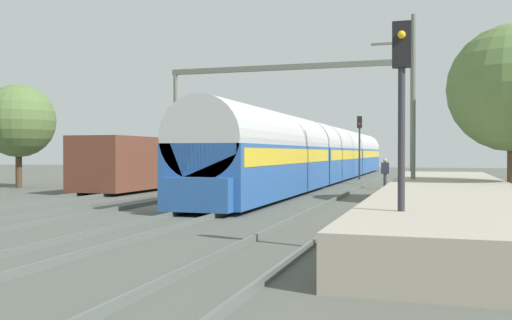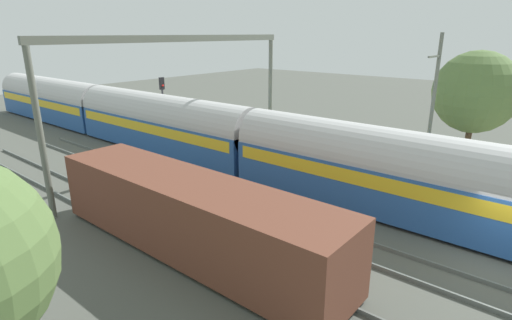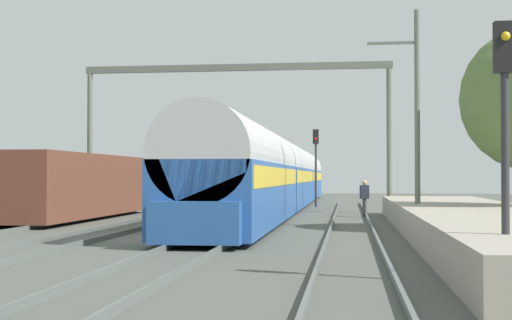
{
  "view_description": "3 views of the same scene",
  "coord_description": "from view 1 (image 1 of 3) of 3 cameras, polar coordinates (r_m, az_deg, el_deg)",
  "views": [
    {
      "loc": [
        9.23,
        -20.04,
        2.06
      ],
      "look_at": [
        2.01,
        3.23,
        1.73
      ],
      "focal_mm": 40.01,
      "sensor_mm": 36.0,
      "label": 1
    },
    {
      "loc": [
        -15.02,
        -1.11,
        7.98
      ],
      "look_at": [
        0.61,
        11.74,
        1.56
      ],
      "focal_mm": 28.21,
      "sensor_mm": 36.0,
      "label": 2
    },
    {
      "loc": [
        5.93,
        -21.67,
        1.91
      ],
      "look_at": [
        1.01,
        17.19,
        2.78
      ],
      "focal_mm": 51.24,
      "sensor_mm": 36.0,
      "label": 3
    }
  ],
  "objects": [
    {
      "name": "catenary_pole_east_mid",
      "position": [
        25.55,
        15.34,
        5.43
      ],
      "size": [
        1.9,
        0.2,
        8.0
      ],
      "color": "#62675C",
      "rests_on": "ground"
    },
    {
      "name": "railway_signal_far",
      "position": [
        43.96,
        10.31,
        2.09
      ],
      "size": [
        0.36,
        0.3,
        4.81
      ],
      "color": "#2D2D33",
      "rests_on": "ground"
    },
    {
      "name": "tree_west_background",
      "position": [
        35.97,
        -22.65,
        3.62
      ],
      "size": [
        4.23,
        4.23,
        6.01
      ],
      "color": "#4C3826",
      "rests_on": "ground"
    },
    {
      "name": "track_far_west",
      "position": [
        25.27,
        -20.03,
        -3.77
      ],
      "size": [
        1.52,
        60.0,
        0.16
      ],
      "color": "#5B615D",
      "rests_on": "ground"
    },
    {
      "name": "track_west",
      "position": [
        23.07,
        -12.04,
        -4.17
      ],
      "size": [
        1.51,
        60.0,
        0.16
      ],
      "color": "#5B615D",
      "rests_on": "ground"
    },
    {
      "name": "catenary_gantry",
      "position": [
        37.9,
        3.07,
        6.58
      ],
      "size": [
        16.46,
        0.28,
        7.86
      ],
      "color": "#62675C",
      "rests_on": "ground"
    },
    {
      "name": "track_far_east",
      "position": [
        20.4,
        8.15,
        -4.81
      ],
      "size": [
        1.52,
        60.0,
        0.16
      ],
      "color": "#5B615D",
      "rests_on": "ground"
    },
    {
      "name": "freight_car",
      "position": [
        33.19,
        -10.14,
        -0.26
      ],
      "size": [
        2.8,
        13.0,
        2.7
      ],
      "color": "brown",
      "rests_on": "ground"
    },
    {
      "name": "track_east",
      "position": [
        21.4,
        -2.57,
        -4.54
      ],
      "size": [
        1.51,
        60.0,
        0.16
      ],
      "color": "#5B615D",
      "rests_on": "ground"
    },
    {
      "name": "person_crossing",
      "position": [
        32.98,
        12.78,
        -1.04
      ],
      "size": [
        0.45,
        0.33,
        1.73
      ],
      "rotation": [
        0.0,
        0.0,
        0.26
      ],
      "color": "#3A3A3A",
      "rests_on": "ground"
    },
    {
      "name": "railway_signal_near",
      "position": [
        11.59,
        14.35,
        5.34
      ],
      "size": [
        0.36,
        0.3,
        4.62
      ],
      "color": "#2D2D33",
      "rests_on": "ground"
    },
    {
      "name": "tree_east_background",
      "position": [
        24.45,
        24.27,
        6.55
      ],
      "size": [
        4.95,
        4.95,
        7.03
      ],
      "color": "#4C3826",
      "rests_on": "ground"
    },
    {
      "name": "platform",
      "position": [
        22.11,
        18.82,
        -3.44
      ],
      "size": [
        4.4,
        28.0,
        0.9
      ],
      "color": "#A39989",
      "rests_on": "ground"
    },
    {
      "name": "passenger_train",
      "position": [
        41.92,
        7.32,
        0.64
      ],
      "size": [
        2.93,
        49.2,
        3.82
      ],
      "color": "#28569E",
      "rests_on": "ground"
    },
    {
      "name": "ground",
      "position": [
        22.16,
        -7.48,
        -4.57
      ],
      "size": [
        120.0,
        120.0,
        0.0
      ],
      "primitive_type": "plane",
      "color": "#50534C"
    }
  ]
}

